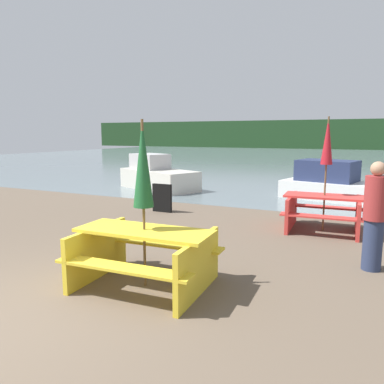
{
  "coord_description": "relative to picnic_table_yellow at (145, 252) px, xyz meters",
  "views": [
    {
      "loc": [
        3.61,
        -2.4,
        2.06
      ],
      "look_at": [
        0.28,
        4.62,
        0.85
      ],
      "focal_mm": 35.0,
      "sensor_mm": 36.0,
      "label": 1
    }
  ],
  "objects": [
    {
      "name": "boat",
      "position": [
        -4.55,
        8.01,
        0.01
      ],
      "size": [
        3.55,
        2.61,
        1.3
      ],
      "rotation": [
        0.0,
        0.0,
        -0.42
      ],
      "color": "beige",
      "rests_on": "water"
    },
    {
      "name": "water",
      "position": [
        -0.94,
        30.76,
        -0.48
      ],
      "size": [
        60.0,
        50.0,
        0.0
      ],
      "color": "slate",
      "rests_on": "ground_plane"
    },
    {
      "name": "umbrella_crimson",
      "position": [
        1.86,
        4.14,
        1.41
      ],
      "size": [
        0.24,
        0.24,
        2.41
      ],
      "color": "brown",
      "rests_on": "ground_plane"
    },
    {
      "name": "person",
      "position": [
        2.8,
        2.0,
        0.36
      ],
      "size": [
        0.33,
        0.33,
        1.66
      ],
      "color": "#283351",
      "rests_on": "ground_plane"
    },
    {
      "name": "umbrella_darkgreen",
      "position": [
        0.0,
        0.0,
        1.18
      ],
      "size": [
        0.27,
        0.27,
        2.25
      ],
      "color": "brown",
      "rests_on": "ground_plane"
    },
    {
      "name": "far_treeline",
      "position": [
        -0.94,
        50.76,
        1.52
      ],
      "size": [
        80.0,
        1.6,
        4.0
      ],
      "color": "#1E3D1E",
      "rests_on": "water"
    },
    {
      "name": "picnic_table_yellow",
      "position": [
        0.0,
        0.0,
        0.0
      ],
      "size": [
        1.91,
        1.47,
        0.79
      ],
      "rotation": [
        0.0,
        0.0,
        0.05
      ],
      "color": "yellow",
      "rests_on": "ground_plane"
    },
    {
      "name": "signboard",
      "position": [
        -2.24,
        4.36,
        -0.1
      ],
      "size": [
        0.55,
        0.08,
        0.75
      ],
      "color": "black",
      "rests_on": "ground_plane"
    },
    {
      "name": "boat_second",
      "position": [
        1.98,
        8.44,
        -0.03
      ],
      "size": [
        4.28,
        2.61,
        1.22
      ],
      "rotation": [
        0.0,
        0.0,
        -0.24
      ],
      "color": "silver",
      "rests_on": "water"
    },
    {
      "name": "picnic_table_red",
      "position": [
        1.86,
        4.14,
        -0.02
      ],
      "size": [
        1.69,
        1.45,
        0.77
      ],
      "rotation": [
        0.0,
        0.0,
        0.05
      ],
      "color": "red",
      "rests_on": "ground_plane"
    }
  ]
}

